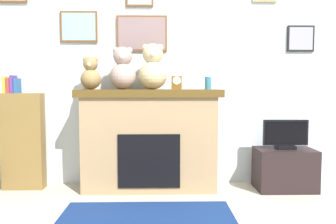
{
  "coord_description": "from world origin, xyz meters",
  "views": [
    {
      "loc": [
        -0.05,
        -2.05,
        1.14
      ],
      "look_at": [
        0.04,
        1.71,
        0.86
      ],
      "focal_mm": 36.65,
      "sensor_mm": 36.0,
      "label": 1
    }
  ],
  "objects_px": {
    "teddy_bear_tan": "(91,75)",
    "teddy_bear_cream": "(153,69)",
    "television": "(286,135)",
    "mantel_clock": "(177,83)",
    "candle_jar": "(208,83)",
    "bookshelf": "(23,139)",
    "teddy_bear_brown": "(123,70)",
    "fireplace": "(150,139)",
    "tv_stand": "(285,169)"
  },
  "relations": [
    {
      "from": "bookshelf",
      "to": "teddy_bear_brown",
      "type": "bearing_deg",
      "value": -2.8
    },
    {
      "from": "mantel_clock",
      "to": "teddy_bear_tan",
      "type": "bearing_deg",
      "value": 179.94
    },
    {
      "from": "television",
      "to": "teddy_bear_cream",
      "type": "xyz_separation_m",
      "value": [
        -1.45,
        0.05,
        0.72
      ]
    },
    {
      "from": "candle_jar",
      "to": "teddy_bear_brown",
      "type": "relative_size",
      "value": 0.3
    },
    {
      "from": "fireplace",
      "to": "mantel_clock",
      "type": "relative_size",
      "value": 10.64
    },
    {
      "from": "television",
      "to": "mantel_clock",
      "type": "xyz_separation_m",
      "value": [
        -1.19,
        0.05,
        0.58
      ]
    },
    {
      "from": "candle_jar",
      "to": "teddy_bear_cream",
      "type": "distance_m",
      "value": 0.62
    },
    {
      "from": "teddy_bear_cream",
      "to": "teddy_bear_tan",
      "type": "bearing_deg",
      "value": 179.98
    },
    {
      "from": "fireplace",
      "to": "mantel_clock",
      "type": "distance_m",
      "value": 0.69
    },
    {
      "from": "teddy_bear_brown",
      "to": "teddy_bear_cream",
      "type": "relative_size",
      "value": 0.93
    },
    {
      "from": "teddy_bear_tan",
      "to": "fireplace",
      "type": "bearing_deg",
      "value": 1.64
    },
    {
      "from": "teddy_bear_tan",
      "to": "teddy_bear_brown",
      "type": "distance_m",
      "value": 0.35
    },
    {
      "from": "television",
      "to": "teddy_bear_tan",
      "type": "xyz_separation_m",
      "value": [
        -2.12,
        0.05,
        0.66
      ]
    },
    {
      "from": "tv_stand",
      "to": "television",
      "type": "distance_m",
      "value": 0.38
    },
    {
      "from": "tv_stand",
      "to": "mantel_clock",
      "type": "xyz_separation_m",
      "value": [
        -1.19,
        0.04,
        0.95
      ]
    },
    {
      "from": "fireplace",
      "to": "teddy_bear_brown",
      "type": "xyz_separation_m",
      "value": [
        -0.29,
        -0.02,
        0.75
      ]
    },
    {
      "from": "teddy_bear_cream",
      "to": "candle_jar",
      "type": "bearing_deg",
      "value": 0.06
    },
    {
      "from": "tv_stand",
      "to": "teddy_bear_brown",
      "type": "height_order",
      "value": "teddy_bear_brown"
    },
    {
      "from": "candle_jar",
      "to": "teddy_bear_brown",
      "type": "bearing_deg",
      "value": -179.96
    },
    {
      "from": "tv_stand",
      "to": "bookshelf",
      "type": "bearing_deg",
      "value": 178.02
    },
    {
      "from": "fireplace",
      "to": "bookshelf",
      "type": "height_order",
      "value": "bookshelf"
    },
    {
      "from": "candle_jar",
      "to": "television",
      "type": "bearing_deg",
      "value": -3.17
    },
    {
      "from": "candle_jar",
      "to": "teddy_bear_tan",
      "type": "xyz_separation_m",
      "value": [
        -1.27,
        -0.0,
        0.09
      ]
    },
    {
      "from": "bookshelf",
      "to": "teddy_bear_brown",
      "type": "relative_size",
      "value": 2.74
    },
    {
      "from": "mantel_clock",
      "to": "teddy_bear_tan",
      "type": "xyz_separation_m",
      "value": [
        -0.93,
        0.0,
        0.09
      ]
    },
    {
      "from": "tv_stand",
      "to": "candle_jar",
      "type": "xyz_separation_m",
      "value": [
        -0.85,
        0.05,
        0.95
      ]
    },
    {
      "from": "fireplace",
      "to": "teddy_bear_cream",
      "type": "bearing_deg",
      "value": -26.57
    },
    {
      "from": "bookshelf",
      "to": "teddy_bear_tan",
      "type": "bearing_deg",
      "value": -4.06
    },
    {
      "from": "candle_jar",
      "to": "teddy_bear_cream",
      "type": "xyz_separation_m",
      "value": [
        -0.6,
        -0.0,
        0.15
      ]
    },
    {
      "from": "tv_stand",
      "to": "teddy_bear_tan",
      "type": "bearing_deg",
      "value": 178.78
    },
    {
      "from": "television",
      "to": "teddy_bear_brown",
      "type": "bearing_deg",
      "value": 178.5
    },
    {
      "from": "mantel_clock",
      "to": "fireplace",
      "type": "bearing_deg",
      "value": 176.28
    },
    {
      "from": "fireplace",
      "to": "teddy_bear_brown",
      "type": "distance_m",
      "value": 0.81
    },
    {
      "from": "mantel_clock",
      "to": "bookshelf",
      "type": "bearing_deg",
      "value": 178.12
    },
    {
      "from": "teddy_bear_tan",
      "to": "teddy_bear_cream",
      "type": "height_order",
      "value": "teddy_bear_cream"
    },
    {
      "from": "bookshelf",
      "to": "television",
      "type": "xyz_separation_m",
      "value": [
        2.89,
        -0.1,
        0.05
      ]
    },
    {
      "from": "mantel_clock",
      "to": "teddy_bear_cream",
      "type": "xyz_separation_m",
      "value": [
        -0.26,
        0.0,
        0.15
      ]
    },
    {
      "from": "fireplace",
      "to": "television",
      "type": "distance_m",
      "value": 1.49
    },
    {
      "from": "teddy_bear_cream",
      "to": "fireplace",
      "type": "bearing_deg",
      "value": 153.43
    },
    {
      "from": "fireplace",
      "to": "teddy_bear_cream",
      "type": "relative_size",
      "value": 3.15
    },
    {
      "from": "tv_stand",
      "to": "television",
      "type": "height_order",
      "value": "television"
    },
    {
      "from": "mantel_clock",
      "to": "teddy_bear_brown",
      "type": "relative_size",
      "value": 0.32
    },
    {
      "from": "mantel_clock",
      "to": "teddy_bear_cream",
      "type": "relative_size",
      "value": 0.3
    },
    {
      "from": "tv_stand",
      "to": "teddy_bear_tan",
      "type": "distance_m",
      "value": 2.36
    },
    {
      "from": "teddy_bear_brown",
      "to": "teddy_bear_cream",
      "type": "distance_m",
      "value": 0.32
    },
    {
      "from": "mantel_clock",
      "to": "teddy_bear_tan",
      "type": "relative_size",
      "value": 0.41
    },
    {
      "from": "television",
      "to": "teddy_bear_tan",
      "type": "distance_m",
      "value": 2.22
    },
    {
      "from": "teddy_bear_tan",
      "to": "bookshelf",
      "type": "bearing_deg",
      "value": 175.94
    },
    {
      "from": "tv_stand",
      "to": "mantel_clock",
      "type": "relative_size",
      "value": 4.3
    },
    {
      "from": "fireplace",
      "to": "tv_stand",
      "type": "distance_m",
      "value": 1.53
    }
  ]
}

